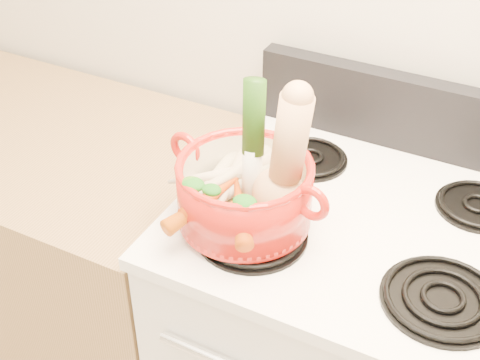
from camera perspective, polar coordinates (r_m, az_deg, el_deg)
The scene contains 23 objects.
cooktop at distance 1.41m, azimuth 10.87°, elevation -3.78°, with size 0.78×0.67×0.03m, color white.
control_backsplash at distance 1.60m, azimuth 14.73°, elevation 5.37°, with size 0.76×0.05×0.18m, color black.
counter_left at distance 2.19m, azimuth -18.28°, elevation -5.00°, with size 1.36×0.65×0.90m, color #987448.
burner_front_left at distance 1.33m, azimuth 1.03°, elevation -4.58°, with size 0.22×0.22×0.02m, color black.
burner_front_right at distance 1.26m, azimuth 16.93°, elevation -9.61°, with size 0.22×0.22×0.02m, color black.
burner_back_left at distance 1.55m, azimuth 5.99°, elevation 1.92°, with size 0.17×0.17×0.02m, color black.
burner_back_right at distance 1.49m, azimuth 19.61°, elevation -2.00°, with size 0.17×0.17×0.02m, color black.
dutch_oven at distance 1.31m, azimuth 0.40°, elevation -1.06°, with size 0.27×0.27×0.13m, color #AE180E.
pot_handle_left at distance 1.36m, azimuth -4.71°, elevation 2.73°, with size 0.07×0.07×0.02m, color #AE180E.
pot_handle_right at distance 1.22m, azimuth 6.12°, elevation -1.94°, with size 0.07×0.07×0.02m, color #AE180E.
squash at distance 1.25m, azimuth 4.07°, elevation 1.93°, with size 0.11×0.11×0.27m, color tan, non-canonical shape.
leek at distance 1.27m, azimuth 1.06°, elevation 3.16°, with size 0.04×0.04×0.28m, color silver.
ginger at distance 1.37m, azimuth 3.44°, elevation -0.34°, with size 0.08×0.06×0.04m, color #D5BF83.
parsnip_0 at distance 1.34m, azimuth -0.71°, elevation -0.86°, with size 0.05×0.05×0.24m, color beige.
parsnip_1 at distance 1.37m, azimuth -2.16°, elevation 0.31°, with size 0.04×0.04×0.21m, color beige.
parsnip_2 at distance 1.35m, azimuth -0.61°, elevation 0.20°, with size 0.04×0.04×0.20m, color beige.
parsnip_3 at distance 1.35m, azimuth -2.50°, elevation 0.41°, with size 0.04×0.04×0.18m, color beige.
parsnip_4 at distance 1.35m, azimuth -0.46°, elevation 0.61°, with size 0.04×0.04×0.21m, color #F0E1C3.
parsnip_5 at distance 1.34m, azimuth -0.73°, elevation 0.53°, with size 0.04×0.04×0.19m, color beige.
carrot_0 at distance 1.31m, azimuth -0.49°, elevation -2.22°, with size 0.03×0.03×0.15m, color #D35F0A.
carrot_1 at distance 1.30m, azimuth -3.56°, elevation -2.45°, with size 0.04×0.04×0.16m, color #D25D0A.
carrot_2 at distance 1.27m, azimuth 0.01°, elevation -2.78°, with size 0.04×0.04×0.19m, color #CB440A.
carrot_3 at distance 1.30m, azimuth -2.48°, elevation -1.54°, with size 0.03×0.03×0.15m, color #CF540A.
Camera 1 is at (0.25, 0.34, 1.83)m, focal length 50.00 mm.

